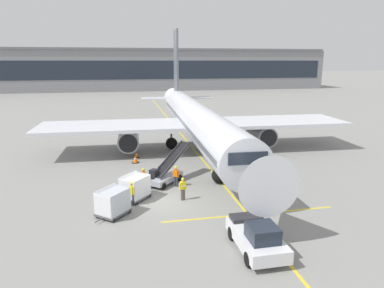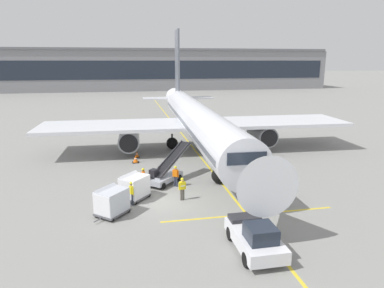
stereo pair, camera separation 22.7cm
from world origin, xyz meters
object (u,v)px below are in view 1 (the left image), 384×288
Objects in this scene: parked_airplane at (196,120)px; ground_crew_marshaller at (183,187)px; ground_crew_by_loader at (132,192)px; baggage_cart_second at (112,201)px; ground_crew_wingwalker at (144,177)px; baggage_cart_lead at (134,186)px; ground_crew_by_carts at (176,175)px; safety_cone_engine_keepout at (135,159)px; belt_loader at (166,173)px; safety_cone_wingtip at (136,155)px; pushback_tug at (257,237)px.

parked_airplane reaches higher than ground_crew_marshaller.
parked_airplane is 25.47× the size of ground_crew_by_loader.
baggage_cart_second is 5.07m from ground_crew_wingwalker.
baggage_cart_lead is at bearing 79.36° from ground_crew_by_loader.
safety_cone_engine_keepout is (-3.00, 7.51, -0.64)m from ground_crew_by_carts.
ground_crew_by_loader is 1.00× the size of ground_crew_by_carts.
belt_loader is 6.83m from safety_cone_engine_keepout.
ground_crew_by_loader is 1.00× the size of ground_crew_marshaller.
ground_crew_marshaller and ground_crew_wingwalker have the same top height.
ground_crew_wingwalker is (-6.72, -11.41, -2.52)m from parked_airplane.
ground_crew_marshaller is (3.48, -0.92, -0.00)m from baggage_cart_lead.
ground_crew_by_carts is 2.93m from ground_crew_marshaller.
safety_cone_wingtip is (0.22, 2.01, -0.06)m from safety_cone_engine_keepout.
ground_crew_by_carts is at bearing 40.36° from ground_crew_by_loader.
safety_cone_wingtip is at bearing 83.85° from safety_cone_engine_keepout.
baggage_cart_second reaches higher than ground_crew_wingwalker.
baggage_cart_second is 1.99m from ground_crew_by_loader.
ground_crew_by_loader is (-7.72, -14.45, -2.52)m from parked_airplane.
belt_loader is at bearing 100.66° from ground_crew_marshaller.
pushback_tug is 9.88m from ground_crew_by_loader.
baggage_cart_second is (-4.29, -5.61, 0.13)m from belt_loader.
ground_crew_wingwalker is at bearing 71.77° from ground_crew_by_loader.
parked_airplane is 15.56m from baggage_cart_lead.
belt_loader is 1.84× the size of baggage_cart_lead.
pushback_tug reaches higher than safety_cone_wingtip.
parked_airplane reaches higher than safety_cone_wingtip.
ground_crew_wingwalker is 7.58m from safety_cone_engine_keepout.
parked_airplane is at bearing 74.23° from ground_crew_marshaller.
baggage_cart_lead is 2.95m from baggage_cart_second.
ground_crew_marshaller is at bearing -105.77° from parked_airplane.
baggage_cart_lead is 1.08m from ground_crew_by_loader.
parked_airplane is at bearing 86.48° from pushback_tug.
ground_crew_by_loader is 2.79× the size of safety_cone_wingtip.
belt_loader is 7.06m from baggage_cart_second.
safety_cone_wingtip is at bearing 103.92° from belt_loader.
safety_cone_wingtip is (0.83, 12.59, -0.70)m from ground_crew_by_loader.
baggage_cart_second is 1.49× the size of ground_crew_by_carts.
parked_airplane is at bearing 60.24° from baggage_cart_second.
parked_airplane is 13.48m from ground_crew_wingwalker.
belt_loader is 1.08× the size of pushback_tug.
ground_crew_by_loader and ground_crew_by_carts have the same top height.
parked_airplane is 25.47× the size of ground_crew_wingwalker.
baggage_cart_lead is at bearing 57.98° from baggage_cart_second.
safety_cone_wingtip is (-0.17, 9.55, -0.70)m from ground_crew_wingwalker.
ground_crew_marshaller is at bearing -77.12° from safety_cone_wingtip.
ground_crew_by_loader is (-0.20, -1.06, -0.00)m from baggage_cart_lead.
safety_cone_wingtip is at bearing -164.87° from parked_airplane.
safety_cone_engine_keepout is (1.98, 12.02, -0.64)m from baggage_cart_second.
safety_cone_wingtip is at bearing 86.84° from baggage_cart_lead.
ground_crew_marshaller reaches higher than safety_cone_engine_keepout.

